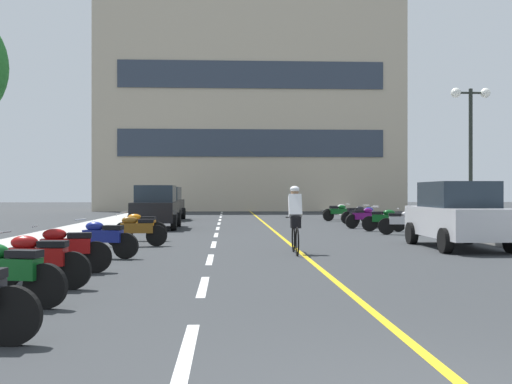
{
  "coord_description": "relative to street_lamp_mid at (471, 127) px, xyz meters",
  "views": [
    {
      "loc": [
        -1.62,
        -3.99,
        1.53
      ],
      "look_at": [
        -0.4,
        21.67,
        1.54
      ],
      "focal_mm": 43.08,
      "sensor_mm": 36.0,
      "label": 1
    }
  ],
  "objects": [
    {
      "name": "parked_car_near",
      "position": [
        -2.58,
        -5.47,
        -3.01
      ],
      "size": [
        1.92,
        4.2,
        1.82
      ],
      "color": "black",
      "rests_on": "ground"
    },
    {
      "name": "cyclist_rider",
      "position": [
        -7.19,
        -6.75,
        -3.04
      ],
      "size": [
        0.42,
        1.77,
        1.71
      ],
      "color": "black",
      "rests_on": "ground"
    },
    {
      "name": "centre_line_yellow",
      "position": [
        -7.03,
        6.02,
        -3.93
      ],
      "size": [
        0.12,
        66.0,
        0.01
      ],
      "primitive_type": "cube",
      "color": "gold",
      "rests_on": "ground"
    },
    {
      "name": "motorcycle_8",
      "position": [
        -2.76,
        1.68,
        -3.46
      ],
      "size": [
        1.69,
        0.62,
        0.92
      ],
      "color": "black",
      "rests_on": "ground"
    },
    {
      "name": "lane_dash_10",
      "position": [
        -9.28,
        24.02,
        -3.93
      ],
      "size": [
        0.14,
        2.2,
        0.01
      ],
      "primitive_type": "cube",
      "color": "silver",
      "rests_on": "ground"
    },
    {
      "name": "lane_dash_0",
      "position": [
        -9.28,
        -15.98,
        -3.93
      ],
      "size": [
        0.14,
        2.2,
        0.01
      ],
      "primitive_type": "cube",
      "color": "silver",
      "rests_on": "ground"
    },
    {
      "name": "motorcycle_12",
      "position": [
        -2.95,
        10.43,
        -3.46
      ],
      "size": [
        1.7,
        0.6,
        0.92
      ],
      "color": "black",
      "rests_on": "ground"
    },
    {
      "name": "parked_car_far",
      "position": [
        -12.27,
        11.82,
        -3.01
      ],
      "size": [
        2.02,
        4.25,
        1.82
      ],
      "color": "black",
      "rests_on": "ground"
    },
    {
      "name": "motorcycle_13",
      "position": [
        -2.65,
        12.22,
        -3.46
      ],
      "size": [
        1.69,
        0.61,
        0.92
      ],
      "color": "black",
      "rests_on": "ground"
    },
    {
      "name": "lane_dash_8",
      "position": [
        -9.28,
        16.02,
        -3.93
      ],
      "size": [
        0.14,
        2.2,
        0.01
      ],
      "primitive_type": "cube",
      "color": "silver",
      "rests_on": "ground"
    },
    {
      "name": "lane_dash_3",
      "position": [
        -9.28,
        -3.98,
        -3.93
      ],
      "size": [
        0.14,
        2.2,
        0.01
      ],
      "primitive_type": "cube",
      "color": "silver",
      "rests_on": "ground"
    },
    {
      "name": "lane_dash_1",
      "position": [
        -9.28,
        -11.98,
        -3.93
      ],
      "size": [
        0.14,
        2.2,
        0.01
      ],
      "primitive_type": "cube",
      "color": "silver",
      "rests_on": "ground"
    },
    {
      "name": "lane_dash_2",
      "position": [
        -9.28,
        -7.98,
        -3.93
      ],
      "size": [
        0.14,
        2.2,
        0.01
      ],
      "primitive_type": "cube",
      "color": "silver",
      "rests_on": "ground"
    },
    {
      "name": "ground_plane",
      "position": [
        -7.28,
        3.02,
        -3.93
      ],
      "size": [
        140.0,
        140.0,
        0.0
      ],
      "primitive_type": "plane",
      "color": "#2D3033"
    },
    {
      "name": "motorcycle_6",
      "position": [
        -11.61,
        -2.57,
        -3.46
      ],
      "size": [
        1.69,
        0.6,
        0.92
      ],
      "color": "black",
      "rests_on": "ground"
    },
    {
      "name": "motorcycle_7",
      "position": [
        -2.57,
        -0.14,
        -3.46
      ],
      "size": [
        1.69,
        0.6,
        0.92
      ],
      "color": "black",
      "rests_on": "ground"
    },
    {
      "name": "parked_car_mid",
      "position": [
        -11.88,
        3.99,
        -3.01
      ],
      "size": [
        1.97,
        4.23,
        1.82
      ],
      "color": "black",
      "rests_on": "ground"
    },
    {
      "name": "motorcycle_10",
      "position": [
        -2.61,
        5.68,
        -3.46
      ],
      "size": [
        1.69,
        0.63,
        0.92
      ],
      "color": "black",
      "rests_on": "ground"
    },
    {
      "name": "motorcycle_5",
      "position": [
        -11.45,
        -4.53,
        -3.46
      ],
      "size": [
        1.7,
        0.6,
        0.92
      ],
      "color": "black",
      "rests_on": "ground"
    },
    {
      "name": "lane_dash_9",
      "position": [
        -9.28,
        20.02,
        -3.93
      ],
      "size": [
        0.14,
        2.2,
        0.01
      ],
      "primitive_type": "cube",
      "color": "silver",
      "rests_on": "ground"
    },
    {
      "name": "motorcycle_3",
      "position": [
        -11.93,
        -10.3,
        -3.46
      ],
      "size": [
        1.69,
        0.6,
        0.92
      ],
      "color": "black",
      "rests_on": "ground"
    },
    {
      "name": "motorcycle_9",
      "position": [
        -3.07,
        3.84,
        -3.46
      ],
      "size": [
        1.66,
        0.73,
        0.92
      ],
      "color": "black",
      "rests_on": "ground"
    },
    {
      "name": "lane_dash_5",
      "position": [
        -9.28,
        4.02,
        -3.93
      ],
      "size": [
        0.14,
        2.2,
        0.01
      ],
      "primitive_type": "cube",
      "color": "silver",
      "rests_on": "ground"
    },
    {
      "name": "lane_dash_4",
      "position": [
        -9.28,
        0.02,
        -3.93
      ],
      "size": [
        0.14,
        2.2,
        0.01
      ],
      "primitive_type": "cube",
      "color": "silver",
      "rests_on": "ground"
    },
    {
      "name": "motorcycle_11",
      "position": [
        -2.58,
        7.56,
        -3.46
      ],
      "size": [
        1.63,
        0.81,
        0.92
      ],
      "color": "black",
      "rests_on": "ground"
    },
    {
      "name": "motorcycle_1",
      "position": [
        -11.82,
        -13.69,
        -3.46
      ],
      "size": [
        1.68,
        0.66,
        0.92
      ],
      "color": "black",
      "rests_on": "ground"
    },
    {
      "name": "curb_right",
      "position": [
        -0.08,
        6.02,
        -3.87
      ],
      "size": [
        2.4,
        72.0,
        0.12
      ],
      "primitive_type": "cube",
      "color": "#A8A8A3",
      "rests_on": "ground"
    },
    {
      "name": "office_building",
      "position": [
        -6.92,
        31.33,
        5.19
      ],
      "size": [
        25.31,
        8.75,
        18.24
      ],
      "color": "#BCAD93",
      "rests_on": "ground"
    },
    {
      "name": "lane_dash_7",
      "position": [
        -9.28,
        12.02,
        -3.93
      ],
      "size": [
        0.14,
        2.2,
        0.01
      ],
      "primitive_type": "cube",
      "color": "silver",
      "rests_on": "ground"
    },
    {
      "name": "motorcycle_4",
      "position": [
        -11.77,
        -7.66,
        -3.46
      ],
      "size": [
        1.68,
        0.64,
        0.92
      ],
      "color": "black",
      "rests_on": "ground"
    },
    {
      "name": "lane_dash_6",
      "position": [
        -9.28,
        8.02,
        -3.93
      ],
      "size": [
        0.14,
        2.2,
        0.01
      ],
      "primitive_type": "cube",
      "color": "silver",
      "rests_on": "ground"
    },
    {
      "name": "street_lamp_mid",
      "position": [
        0.0,
        0.0,
        0.0
      ],
      "size": [
        1.46,
        0.36,
        5.22
      ],
      "color": "black",
      "rests_on": "curb_right"
    },
    {
      "name": "curb_left",
      "position": [
        -14.48,
        6.02,
        -3.87
      ],
      "size": [
        2.4,
        72.0,
        0.12
      ],
      "primitive_type": "cube",
      "color": "#A8A8A3",
      "rests_on": "ground"
    },
    {
      "name": "lane_dash_11",
      "position": [
        -9.28,
        28.02,
        -3.93
      ],
      "size": [
        0.14,
        2.2,
        0.01
      ],
      "primitive_type": "cube",
      "color": "silver",
      "rests_on": "ground"
    },
    {
      "name": "motorcycle_2",
      "position": [
        -11.88,
        -12.19,
        -3.46
      ],
      "size": [
        1.7,
        0.6,
        0.92
      ],
      "color": "black",
      "rests_on": "ground"
    }
  ]
}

